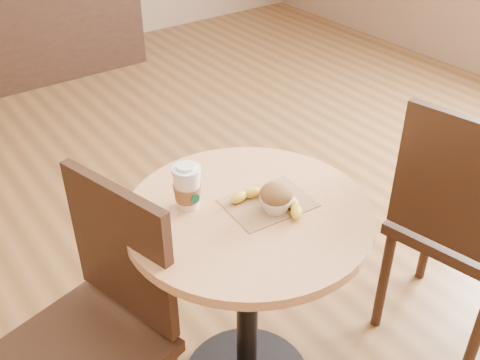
{
  "coord_description": "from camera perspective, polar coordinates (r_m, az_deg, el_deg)",
  "views": [
    {
      "loc": [
        -0.79,
        -0.97,
        1.69
      ],
      "look_at": [
        -0.03,
        0.06,
        0.83
      ],
      "focal_mm": 42.0,
      "sensor_mm": 36.0,
      "label": 1
    }
  ],
  "objects": [
    {
      "name": "chair_left",
      "position": [
        1.63,
        -14.32,
        -14.32
      ],
      "size": [
        0.49,
        0.49,
        0.91
      ],
      "rotation": [
        0.0,
        0.0,
        -1.31
      ],
      "color": "black",
      "rests_on": "ground"
    },
    {
      "name": "muffin",
      "position": [
        1.54,
        3.71,
        -1.82
      ],
      "size": [
        0.09,
        0.09,
        0.08
      ],
      "color": "silver",
      "rests_on": "kraft_bag"
    },
    {
      "name": "cafe_table",
      "position": [
        1.7,
        0.8,
        -8.97
      ],
      "size": [
        0.7,
        0.7,
        0.75
      ],
      "color": "black",
      "rests_on": "ground"
    },
    {
      "name": "coffee_cup",
      "position": [
        1.55,
        -5.38,
        -0.83
      ],
      "size": [
        0.08,
        0.08,
        0.14
      ],
      "rotation": [
        0.0,
        0.0,
        0.02
      ],
      "color": "silver",
      "rests_on": "cafe_table"
    },
    {
      "name": "chair_right",
      "position": [
        2.02,
        21.54,
        -4.07
      ],
      "size": [
        0.5,
        0.5,
        0.96
      ],
      "rotation": [
        0.0,
        0.0,
        1.77
      ],
      "color": "black",
      "rests_on": "ground"
    },
    {
      "name": "banana",
      "position": [
        1.56,
        3.04,
        -2.38
      ],
      "size": [
        0.24,
        0.26,
        0.03
      ],
      "primitive_type": null,
      "rotation": [
        0.0,
        0.0,
        0.43
      ],
      "color": "gold",
      "rests_on": "kraft_bag"
    },
    {
      "name": "kraft_bag",
      "position": [
        1.59,
        2.87,
        -2.31
      ],
      "size": [
        0.25,
        0.2,
        0.0
      ],
      "primitive_type": "cube",
      "rotation": [
        0.0,
        0.0,
        -0.08
      ],
      "color": "olive",
      "rests_on": "cafe_table"
    }
  ]
}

